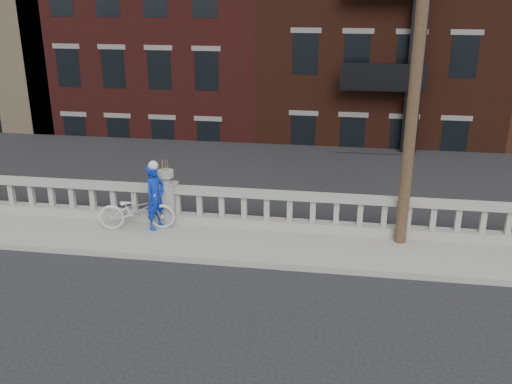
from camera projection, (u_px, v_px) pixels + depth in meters
The scene contains 8 objects.
ground at pixel (113, 300), 12.05m from camera, with size 120.00×120.00×0.00m, color black.
sidewalk at pixel (157, 238), 14.81m from camera, with size 32.00×2.20×0.15m, color #9B998F.
balustrade at pixel (167, 205), 15.49m from camera, with size 28.00×0.34×1.03m.
planter_pedestal at pixel (167, 198), 15.43m from camera, with size 0.55×0.55×1.76m.
lower_level at pixel (275, 52), 32.44m from camera, with size 80.00×44.00×20.80m.
utility_pole at pixel (420, 34), 12.69m from camera, with size 1.60×0.28×10.00m.
bicycle at pixel (137, 210), 15.03m from camera, with size 0.70×2.01×1.06m, color silver.
cyclist at pixel (155, 197), 14.95m from camera, with size 0.64×0.42×1.76m, color #0B28AD.
Camera 1 is at (4.62, -9.93, 6.29)m, focal length 40.00 mm.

